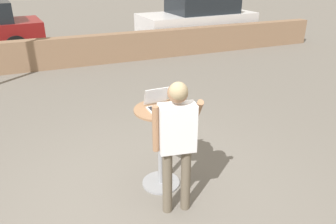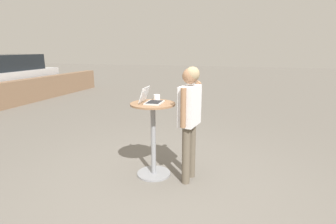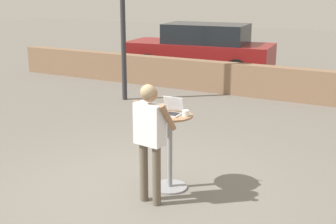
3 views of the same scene
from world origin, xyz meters
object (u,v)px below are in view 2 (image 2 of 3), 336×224
Objects in this scene: cafe_table at (153,133)px; coffee_mug at (157,97)px; laptop at (151,100)px; parked_car_near_street at (5,77)px; standing_person at (190,111)px.

coffee_mug reaches higher than cafe_table.
cafe_table is 0.53m from coffee_mug.
parked_car_near_street is (4.14, 7.17, -0.31)m from laptop.
standing_person reaches higher than cafe_table.
coffee_mug is 0.60m from standing_person.
parked_car_near_street reaches higher than standing_person.
cafe_table is 0.26× the size of parked_car_near_street.
parked_car_near_street is (4.15, 7.72, -0.18)m from standing_person.
standing_person reaches higher than laptop.
coffee_mug is (0.23, 0.02, 0.48)m from cafe_table.
laptop reaches higher than cafe_table.
laptop is (-0.00, 0.03, 0.49)m from cafe_table.
cafe_table is at bearing -86.20° from laptop.
parked_car_near_street is at bearing 61.77° from standing_person.
cafe_table is 8.62× the size of coffee_mug.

